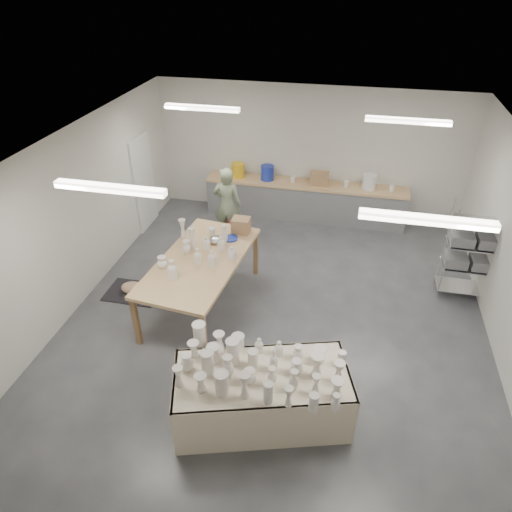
% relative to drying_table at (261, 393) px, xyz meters
% --- Properties ---
extents(room, '(8.00, 8.02, 3.00)m').
position_rel_drying_table_xyz_m(room, '(-0.26, 2.11, 1.61)').
color(room, '#424449').
rests_on(room, ground).
extents(back_counter, '(4.60, 0.60, 1.24)m').
position_rel_drying_table_xyz_m(back_counter, '(-0.17, 5.71, 0.04)').
color(back_counter, tan).
rests_on(back_counter, ground).
extents(wire_shelf, '(0.88, 0.48, 1.80)m').
position_rel_drying_table_xyz_m(wire_shelf, '(3.04, 3.43, 0.47)').
color(wire_shelf, silver).
rests_on(wire_shelf, ground).
extents(drying_table, '(2.47, 1.70, 1.16)m').
position_rel_drying_table_xyz_m(drying_table, '(0.00, 0.00, 0.00)').
color(drying_table, olive).
rests_on(drying_table, ground).
extents(work_table, '(1.56, 2.71, 1.35)m').
position_rel_drying_table_xyz_m(work_table, '(-1.47, 2.20, 0.51)').
color(work_table, tan).
rests_on(work_table, ground).
extents(rug, '(1.00, 0.70, 0.02)m').
position_rel_drying_table_xyz_m(rug, '(-2.87, 2.13, -0.43)').
color(rug, black).
rests_on(rug, ground).
extents(cat, '(0.52, 0.43, 0.19)m').
position_rel_drying_table_xyz_m(cat, '(-2.85, 2.12, -0.33)').
color(cat, white).
rests_on(cat, rug).
extents(potter, '(0.62, 0.41, 1.67)m').
position_rel_drying_table_xyz_m(potter, '(-1.66, 4.40, 0.39)').
color(potter, gray).
rests_on(potter, ground).
extents(red_stool, '(0.41, 0.41, 0.29)m').
position_rel_drying_table_xyz_m(red_stool, '(-1.66, 4.67, -0.19)').
color(red_stool, red).
rests_on(red_stool, ground).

